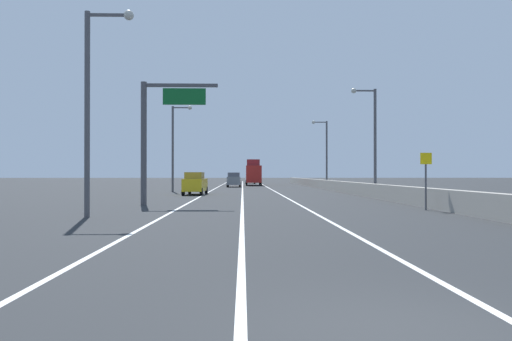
# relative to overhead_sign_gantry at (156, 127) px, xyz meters

# --- Properties ---
(ground_plane) EXTENTS (320.00, 320.00, 0.00)m
(ground_plane) POSITION_rel_overhead_sign_gantry_xyz_m (7.26, 39.61, -4.73)
(ground_plane) COLOR #26282B
(lane_stripe_left) EXTENTS (0.16, 130.00, 0.00)m
(lane_stripe_left) POSITION_rel_overhead_sign_gantry_xyz_m (1.76, 30.61, -4.73)
(lane_stripe_left) COLOR silver
(lane_stripe_left) RESTS_ON ground_plane
(lane_stripe_center) EXTENTS (0.16, 130.00, 0.00)m
(lane_stripe_center) POSITION_rel_overhead_sign_gantry_xyz_m (5.26, 30.61, -4.73)
(lane_stripe_center) COLOR silver
(lane_stripe_center) RESTS_ON ground_plane
(lane_stripe_right) EXTENTS (0.16, 130.00, 0.00)m
(lane_stripe_right) POSITION_rel_overhead_sign_gantry_xyz_m (8.76, 30.61, -4.73)
(lane_stripe_right) COLOR silver
(lane_stripe_right) RESTS_ON ground_plane
(jersey_barrier_right) EXTENTS (0.60, 120.00, 1.10)m
(jersey_barrier_right) POSITION_rel_overhead_sign_gantry_xyz_m (15.75, 15.61, -4.18)
(jersey_barrier_right) COLOR #9E998E
(jersey_barrier_right) RESTS_ON ground_plane
(overhead_sign_gantry) EXTENTS (4.68, 0.36, 7.50)m
(overhead_sign_gantry) POSITION_rel_overhead_sign_gantry_xyz_m (0.00, 0.00, 0.00)
(overhead_sign_gantry) COLOR #47474C
(overhead_sign_gantry) RESTS_ON ground_plane
(speed_advisory_sign) EXTENTS (0.60, 0.11, 3.00)m
(speed_advisory_sign) POSITION_rel_overhead_sign_gantry_xyz_m (14.85, -4.65, -2.96)
(speed_advisory_sign) COLOR #4C4C51
(speed_advisory_sign) RESTS_ON ground_plane
(lamp_post_right_second) EXTENTS (2.14, 0.44, 9.09)m
(lamp_post_right_second) POSITION_rel_overhead_sign_gantry_xyz_m (16.11, 10.94, 0.55)
(lamp_post_right_second) COLOR #4C4C51
(lamp_post_right_second) RESTS_ON ground_plane
(lamp_post_right_third) EXTENTS (2.14, 0.44, 9.09)m
(lamp_post_right_third) POSITION_rel_overhead_sign_gantry_xyz_m (16.35, 36.31, 0.55)
(lamp_post_right_third) COLOR #4C4C51
(lamp_post_right_third) RESTS_ON ground_plane
(lamp_post_left_near) EXTENTS (2.14, 0.44, 9.09)m
(lamp_post_left_near) POSITION_rel_overhead_sign_gantry_xyz_m (-1.24, -8.44, 0.55)
(lamp_post_left_near) COLOR #4C4C51
(lamp_post_left_near) RESTS_ON ground_plane
(lamp_post_left_mid) EXTENTS (2.14, 0.44, 9.09)m
(lamp_post_left_mid) POSITION_rel_overhead_sign_gantry_xyz_m (-1.80, 22.01, 0.55)
(lamp_post_left_mid) COLOR #4C4C51
(lamp_post_left_mid) RESTS_ON ground_plane
(car_gray_0) EXTENTS (1.96, 4.56, 2.07)m
(car_gray_0) POSITION_rel_overhead_sign_gantry_xyz_m (4.01, 40.66, -3.69)
(car_gray_0) COLOR slate
(car_gray_0) RESTS_ON ground_plane
(car_white_1) EXTENTS (1.90, 4.33, 2.00)m
(car_white_1) POSITION_rel_overhead_sign_gantry_xyz_m (6.72, 63.59, -3.73)
(car_white_1) COLOR white
(car_white_1) RESTS_ON ground_plane
(car_yellow_2) EXTENTS (1.98, 4.83, 2.04)m
(car_yellow_2) POSITION_rel_overhead_sign_gantry_xyz_m (0.96, 14.79, -3.71)
(car_yellow_2) COLOR gold
(car_yellow_2) RESTS_ON ground_plane
(box_truck) EXTENTS (2.49, 8.32, 4.28)m
(box_truck) POSITION_rel_overhead_sign_gantry_xyz_m (7.03, 50.47, -2.77)
(box_truck) COLOR #A51E19
(box_truck) RESTS_ON ground_plane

